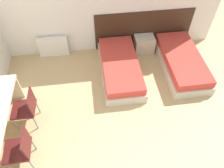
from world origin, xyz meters
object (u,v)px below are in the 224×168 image
nightstand (144,44)px  chair_near_notebook (20,148)px  bed_near_door (181,62)px  bed_near_window (120,68)px  chair_near_laptop (26,107)px

nightstand → chair_near_notebook: chair_near_notebook is taller
bed_near_door → nightstand: size_ratio=3.82×
bed_near_window → chair_near_laptop: bearing=-151.5°
bed_near_door → chair_near_laptop: 3.75m
bed_near_window → chair_near_laptop: size_ratio=2.25×
bed_near_door → chair_near_notebook: (-3.58, -1.94, 0.29)m
bed_near_window → nightstand: nightstand is taller
bed_near_door → chair_near_laptop: chair_near_laptop is taller
nightstand → chair_near_laptop: (-2.80, -1.88, 0.28)m
nightstand → chair_near_laptop: 3.38m
bed_near_window → bed_near_door: 1.55m
nightstand → chair_near_laptop: bearing=-146.1°
chair_near_laptop → chair_near_notebook: 0.84m
chair_near_laptop → chair_near_notebook: same height
chair_near_notebook → bed_near_window: bearing=43.1°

